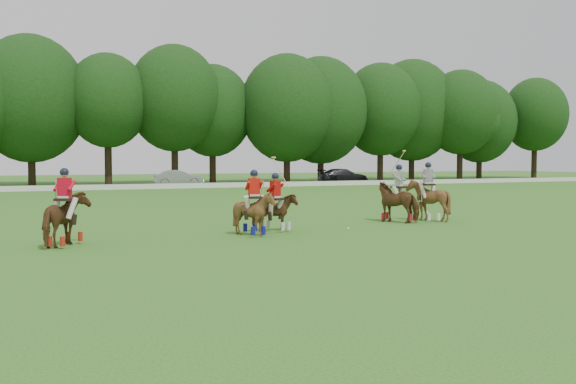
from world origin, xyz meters
name	(u,v)px	position (x,y,z in m)	size (l,w,h in m)	color
ground	(332,246)	(0.00, 0.00, 0.00)	(180.00, 180.00, 0.00)	#2B641C
tree_line	(110,101)	(0.26, 48.05, 8.23)	(117.98, 14.32, 14.75)	black
boundary_rail	(125,187)	(0.00, 38.00, 0.22)	(120.00, 0.10, 0.44)	white
car_mid	(179,178)	(5.66, 42.50, 0.76)	(1.60, 4.60, 1.52)	#929297
car_right	(344,176)	(23.15, 42.50, 0.77)	(2.14, 5.28, 1.53)	black
polo_red_a	(65,218)	(-7.24, 3.15, 0.84)	(1.69, 2.08, 2.31)	#4E2C14
polo_red_b	(275,211)	(-0.08, 4.27, 0.72)	(1.70, 1.61, 2.62)	#4E2C14
polo_red_c	(254,212)	(-1.19, 3.42, 0.79)	(1.34, 1.47, 2.21)	#4E2C14
polo_stripe_a	(399,201)	(5.82, 5.39, 0.85)	(1.81, 2.12, 2.89)	#4E2C14
polo_stripe_b	(428,199)	(7.23, 5.37, 0.89)	(1.74, 1.87, 2.44)	#4E2C14
polo_ball	(348,229)	(2.56, 3.69, 0.04)	(0.09, 0.09, 0.09)	white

